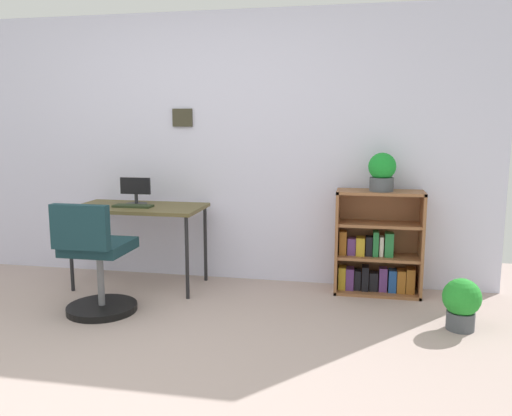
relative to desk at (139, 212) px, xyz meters
name	(u,v)px	position (x,y,z in m)	size (l,w,h in m)	color
ground_plane	(84,387)	(0.42, -1.72, -0.65)	(6.24, 6.24, 0.00)	#B09A92
wall_back	(200,148)	(0.42, 0.43, 0.53)	(5.20, 0.12, 2.36)	silver
desk	(139,212)	(0.00, 0.00, 0.00)	(1.10, 0.59, 0.71)	brown
monitor	(136,192)	(-0.05, 0.05, 0.17)	(0.27, 0.19, 0.24)	#262628
keyboard	(133,206)	(-0.02, -0.07, 0.06)	(0.33, 0.13, 0.02)	#27341D
office_chair	(96,265)	(-0.03, -0.71, -0.28)	(0.52, 0.55, 0.85)	black
bookshelf_low	(377,249)	(2.00, 0.22, -0.28)	(0.70, 0.30, 0.86)	brown
potted_plant_on_shelf	(382,171)	(2.02, 0.18, 0.37)	(0.22, 0.22, 0.31)	#474C51
potted_plant_floor	(462,302)	(2.55, -0.50, -0.46)	(0.26, 0.26, 0.36)	#474C51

